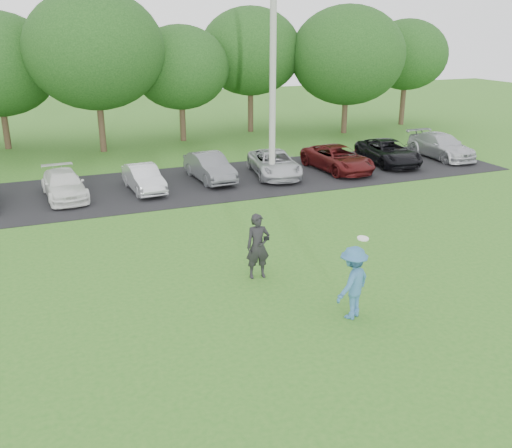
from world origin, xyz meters
The scene contains 7 objects.
ground centered at (0.00, 0.00, 0.00)m, with size 100.00×100.00×0.00m, color #2F6F1F.
parking_lot centered at (0.00, 13.00, 0.01)m, with size 32.00×6.50×0.03m, color black.
utility_pole centered at (4.23, 12.10, 5.16)m, with size 0.28×0.28×10.32m, color #9FA09B.
frisbee_player centered at (0.99, -0.30, 0.92)m, with size 1.36×1.16×2.14m.
camera_bystander centered at (-0.26, 2.70, 0.94)m, with size 0.72×0.51×1.87m.
parked_cars centered at (0.56, 12.98, 0.63)m, with size 30.94×5.13×1.26m.
tree_row centered at (1.51, 22.76, 4.91)m, with size 42.39×9.85×8.64m.
Camera 1 is at (-5.82, -11.01, 6.81)m, focal length 40.00 mm.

